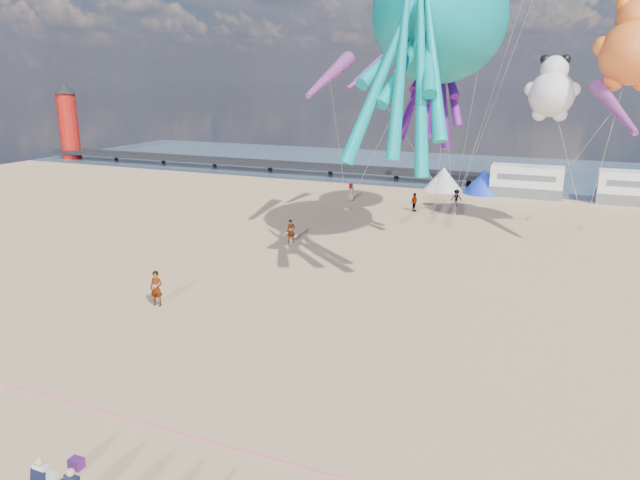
{
  "coord_description": "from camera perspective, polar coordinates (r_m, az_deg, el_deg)",
  "views": [
    {
      "loc": [
        8.61,
        -18.0,
        11.03
      ],
      "look_at": [
        -1.43,
        6.0,
        3.66
      ],
      "focal_mm": 32.0,
      "sensor_mm": 36.0,
      "label": 1
    }
  ],
  "objects": [
    {
      "name": "standing_person",
      "position": [
        29.78,
        -16.04,
        -4.69
      ],
      "size": [
        0.73,
        0.54,
        1.82
      ],
      "primitive_type": "imported",
      "rotation": [
        0.0,
        0.0,
        0.17
      ],
      "color": "tan",
      "rests_on": "ground"
    },
    {
      "name": "kite_teddy_orange",
      "position": [
        43.1,
        28.76,
        16.06
      ],
      "size": [
        6.01,
        5.82,
        6.88
      ],
      "primitive_type": null,
      "rotation": [
        0.0,
        0.0,
        -0.3
      ],
      "color": "orange"
    },
    {
      "name": "sandbag_b",
      "position": [
        49.19,
        11.29,
        2.69
      ],
      "size": [
        0.5,
        0.35,
        0.22
      ],
      "primitive_type": "cube",
      "color": "gray",
      "rests_on": "ground"
    },
    {
      "name": "sandbag_c",
      "position": [
        47.52,
        24.9,
        1.04
      ],
      "size": [
        0.5,
        0.35,
        0.22
      ],
      "primitive_type": "cube",
      "color": "gray",
      "rests_on": "ground"
    },
    {
      "name": "sandbag_d",
      "position": [
        49.46,
        20.31,
        2.07
      ],
      "size": [
        0.5,
        0.35,
        0.22
      ],
      "primitive_type": "cube",
      "color": "gray",
      "rests_on": "ground"
    },
    {
      "name": "tent_blue",
      "position": [
        59.2,
        16.05,
        5.65
      ],
      "size": [
        4.0,
        4.0,
        2.4
      ],
      "primitive_type": "cone",
      "color": "#1933CC",
      "rests_on": "ground"
    },
    {
      "name": "beachgoer_0",
      "position": [
        53.5,
        3.11,
        4.81
      ],
      "size": [
        0.49,
        0.66,
        1.66
      ],
      "primitive_type": "imported",
      "rotation": [
        0.0,
        0.0,
        1.41
      ],
      "color": "#7F6659",
      "rests_on": "ground"
    },
    {
      "name": "windsock_left",
      "position": [
        40.46,
        0.94,
        16.07
      ],
      "size": [
        1.36,
        7.2,
        7.16
      ],
      "primitive_type": null,
      "rotation": [
        0.0,
        0.0,
        -0.04
      ],
      "color": "red"
    },
    {
      "name": "motorhome_1",
      "position": [
        59.18,
        29.15,
        4.55
      ],
      "size": [
        6.6,
        2.5,
        3.0
      ],
      "primitive_type": "cube",
      "color": "silver",
      "rests_on": "ground"
    },
    {
      "name": "sandbag_a",
      "position": [
        49.81,
        2.75,
        3.14
      ],
      "size": [
        0.5,
        0.35,
        0.22
      ],
      "primitive_type": "cube",
      "color": "gray",
      "rests_on": "ground"
    },
    {
      "name": "beachgoer_5",
      "position": [
        39.64,
        -2.91,
        0.88
      ],
      "size": [
        1.5,
        1.32,
        1.65
      ],
      "primitive_type": "imported",
      "rotation": [
        0.0,
        0.0,
        0.66
      ],
      "color": "#7F6659",
      "rests_on": "ground"
    },
    {
      "name": "rope_line",
      "position": [
        19.09,
        -9.38,
        -19.65
      ],
      "size": [
        34.0,
        0.03,
        0.03
      ],
      "primitive_type": "cylinder",
      "rotation": [
        0.0,
        1.57,
        0.0
      ],
      "color": "#F2338C",
      "rests_on": "ground"
    },
    {
      "name": "water",
      "position": [
        74.33,
        15.9,
        6.7
      ],
      "size": [
        120.0,
        120.0,
        0.0
      ],
      "primitive_type": "plane",
      "color": "#334B62",
      "rests_on": "ground"
    },
    {
      "name": "lighthouse",
      "position": [
        89.79,
        -23.82,
        10.34
      ],
      "size": [
        2.6,
        2.6,
        9.0
      ],
      "primitive_type": "cylinder",
      "color": "#A5140F",
      "rests_on": "ground"
    },
    {
      "name": "ground",
      "position": [
        22.8,
        -2.58,
        -13.13
      ],
      "size": [
        120.0,
        120.0,
        0.0
      ],
      "primitive_type": "plane",
      "color": "tan",
      "rests_on": "ground"
    },
    {
      "name": "windsock_right",
      "position": [
        45.38,
        4.65,
        16.26
      ],
      "size": [
        2.66,
        4.49,
        4.51
      ],
      "primitive_type": null,
      "rotation": [
        0.0,
        0.0,
        -0.42
      ],
      "color": "red"
    },
    {
      "name": "kite_octopus_teal",
      "position": [
        36.25,
        12.0,
        21.04
      ],
      "size": [
        5.43,
        12.51,
        14.25
      ],
      "primitive_type": null,
      "rotation": [
        0.0,
        0.0,
        -0.01
      ],
      "color": "#048D8F"
    },
    {
      "name": "kite_octopus_purple",
      "position": [
        44.58,
        13.12,
        18.5
      ],
      "size": [
        6.81,
        11.07,
        11.78
      ],
      "primitive_type": null,
      "rotation": [
        0.0,
        0.0,
        0.25
      ],
      "color": "#5D1180"
    },
    {
      "name": "tent_white",
      "position": [
        59.78,
        12.23,
        6.0
      ],
      "size": [
        4.0,
        4.0,
        2.4
      ],
      "primitive_type": "cone",
      "color": "white",
      "rests_on": "ground"
    },
    {
      "name": "pier",
      "position": [
        72.7,
        -7.86,
        7.75
      ],
      "size": [
        60.0,
        3.0,
        0.5
      ],
      "primitive_type": "cube",
      "color": "black",
      "rests_on": "ground"
    },
    {
      "name": "beachgoer_3",
      "position": [
        49.8,
        9.41,
        3.76
      ],
      "size": [
        0.89,
        1.17,
        1.61
      ],
      "primitive_type": "imported",
      "rotation": [
        0.0,
        0.0,
        1.25
      ],
      "color": "#7F6659",
      "rests_on": "ground"
    },
    {
      "name": "kite_panda",
      "position": [
        44.18,
        22.15,
        13.34
      ],
      "size": [
        4.87,
        4.74,
        5.36
      ],
      "primitive_type": null,
      "rotation": [
        0.0,
        0.0,
        -0.39
      ],
      "color": "silver"
    },
    {
      "name": "beachgoer_2",
      "position": [
        52.46,
        13.48,
        4.1
      ],
      "size": [
        0.81,
        0.67,
        1.53
      ],
      "primitive_type": "imported",
      "rotation": [
        0.0,
        0.0,
        3.26
      ],
      "color": "#7F6659",
      "rests_on": "ground"
    },
    {
      "name": "windsock_mid",
      "position": [
        40.9,
        27.41,
        11.63
      ],
      "size": [
        3.3,
        6.08,
        6.17
      ],
      "primitive_type": null,
      "rotation": [
        0.0,
        0.0,
        0.39
      ],
      "color": "red"
    },
    {
      "name": "sandbag_e",
      "position": [
        49.56,
        13.18,
        2.67
      ],
      "size": [
        0.5,
        0.35,
        0.22
      ],
      "primitive_type": "cube",
      "color": "gray",
      "rests_on": "ground"
    },
    {
      "name": "motorhome_0",
      "position": [
        58.83,
        19.94,
        5.56
      ],
      "size": [
        6.6,
        2.5,
        3.0
      ],
      "primitive_type": "cube",
      "color": "silver",
      "rests_on": "ground"
    },
    {
      "name": "cooler_purple",
      "position": [
        19.33,
        -23.18,
        -19.85
      ],
      "size": [
        0.4,
        0.3,
        0.32
      ],
      "primitive_type": "cube",
      "color": "#511A65",
      "rests_on": "ground"
    }
  ]
}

